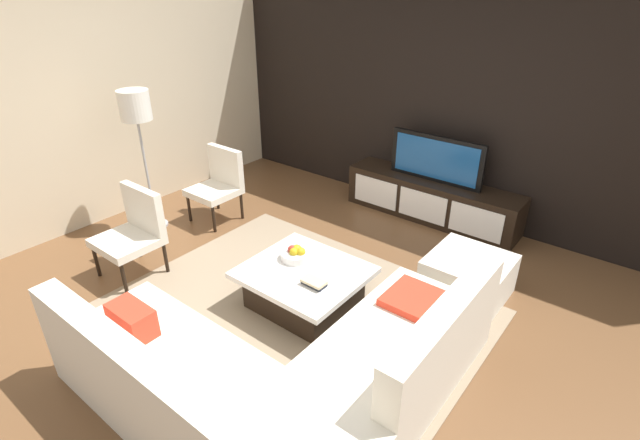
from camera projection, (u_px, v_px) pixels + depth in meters
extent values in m
plane|color=brown|center=(306.00, 314.00, 4.23)|extent=(14.00, 14.00, 0.00)
cube|color=black|center=(454.00, 100.00, 5.46)|extent=(6.40, 0.12, 2.80)
cube|color=beige|center=(103.00, 100.00, 5.48)|extent=(0.12, 5.20, 2.80)
cube|color=gray|center=(298.00, 310.00, 4.28)|extent=(3.14, 2.40, 0.01)
cube|color=black|center=(431.00, 199.00, 5.78)|extent=(2.14, 0.47, 0.50)
cube|color=white|center=(375.00, 192.00, 5.98)|extent=(0.60, 0.01, 0.35)
cube|color=white|center=(422.00, 206.00, 5.62)|extent=(0.60, 0.01, 0.35)
cube|color=white|center=(476.00, 222.00, 5.26)|extent=(0.60, 0.01, 0.35)
cube|color=black|center=(436.00, 159.00, 5.54)|extent=(1.15, 0.05, 0.55)
cube|color=#194C8C|center=(435.00, 160.00, 5.52)|extent=(1.03, 0.01, 0.46)
cube|color=silver|center=(203.00, 401.00, 3.13)|extent=(2.41, 0.85, 0.40)
cube|color=silver|center=(148.00, 389.00, 2.71)|extent=(2.41, 0.18, 0.40)
cube|color=silver|center=(397.00, 353.00, 3.52)|extent=(0.85, 1.52, 0.40)
cube|color=silver|center=(446.00, 330.00, 3.15)|extent=(0.18, 1.52, 0.40)
cube|color=red|center=(132.00, 320.00, 3.38)|extent=(0.36, 0.20, 0.22)
cube|color=red|center=(424.00, 303.00, 3.68)|extent=(0.60, 0.44, 0.06)
cube|color=black|center=(304.00, 290.00, 4.28)|extent=(0.82, 0.74, 0.33)
cube|color=white|center=(304.00, 273.00, 4.19)|extent=(1.03, 0.93, 0.05)
cylinder|color=black|center=(96.00, 259.00, 4.69)|extent=(0.04, 0.04, 0.38)
cylinder|color=black|center=(124.00, 277.00, 4.42)|extent=(0.04, 0.04, 0.38)
cylinder|color=black|center=(137.00, 241.00, 5.01)|extent=(0.04, 0.04, 0.38)
cylinder|color=black|center=(165.00, 256.00, 4.74)|extent=(0.04, 0.04, 0.38)
cube|color=silver|center=(127.00, 241.00, 4.63)|extent=(0.57, 0.54, 0.08)
cube|color=silver|center=(143.00, 209.00, 4.66)|extent=(0.57, 0.08, 0.45)
cylinder|color=#A5A5AA|center=(156.00, 224.00, 5.71)|extent=(0.28, 0.28, 0.02)
cylinder|color=#A5A5AA|center=(147.00, 175.00, 5.41)|extent=(0.03, 0.03, 1.27)
cylinder|color=white|center=(135.00, 105.00, 5.04)|extent=(0.33, 0.33, 0.32)
cube|color=silver|center=(468.00, 277.00, 4.40)|extent=(0.70, 0.70, 0.40)
cylinder|color=silver|center=(296.00, 255.00, 4.33)|extent=(0.28, 0.28, 0.07)
sphere|color=gold|center=(301.00, 252.00, 4.29)|extent=(0.08, 0.08, 0.08)
sphere|color=gold|center=(297.00, 249.00, 4.32)|extent=(0.09, 0.09, 0.09)
sphere|color=#B23326|center=(292.00, 250.00, 4.32)|extent=(0.08, 0.08, 0.08)
sphere|color=gold|center=(294.00, 252.00, 4.28)|extent=(0.08, 0.08, 0.08)
cylinder|color=black|center=(189.00, 207.00, 5.74)|extent=(0.04, 0.04, 0.38)
cylinder|color=black|center=(214.00, 217.00, 5.49)|extent=(0.04, 0.04, 0.38)
cylinder|color=black|center=(217.00, 195.00, 6.04)|extent=(0.04, 0.04, 0.38)
cylinder|color=black|center=(242.00, 204.00, 5.80)|extent=(0.04, 0.04, 0.38)
cube|color=silver|center=(214.00, 191.00, 5.68)|extent=(0.53, 0.52, 0.08)
cube|color=silver|center=(226.00, 165.00, 5.71)|extent=(0.53, 0.08, 0.45)
cube|color=#1E232D|center=(314.00, 283.00, 3.97)|extent=(0.20, 0.11, 0.03)
cube|color=#CCB78C|center=(314.00, 281.00, 3.95)|extent=(0.21, 0.12, 0.02)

